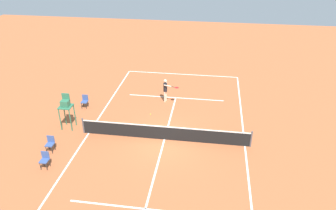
{
  "coord_description": "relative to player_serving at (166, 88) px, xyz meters",
  "views": [
    {
      "loc": [
        -2.62,
        16.35,
        11.39
      ],
      "look_at": [
        0.22,
        -3.02,
        0.8
      ],
      "focal_mm": 34.44,
      "sensor_mm": 36.0,
      "label": 1
    }
  ],
  "objects": [
    {
      "name": "player_serving",
      "position": [
        0.0,
        0.0,
        0.0
      ],
      "size": [
        1.24,
        0.87,
        1.82
      ],
      "rotation": [
        0.0,
        0.0,
        1.27
      ],
      "color": "beige",
      "rests_on": "ground"
    },
    {
      "name": "umpire_chair",
      "position": [
        5.74,
        4.55,
        0.52
      ],
      "size": [
        0.8,
        0.8,
        2.41
      ],
      "color": "#2D6B4C",
      "rests_on": "ground"
    },
    {
      "name": "ground_plane",
      "position": [
        -0.67,
        5.02,
        -1.09
      ],
      "size": [
        60.0,
        60.0,
        0.0
      ],
      "primitive_type": "plane",
      "color": "#AD5933"
    },
    {
      "name": "courtside_chair_near",
      "position": [
        5.33,
        8.58,
        -0.55
      ],
      "size": [
        0.44,
        0.46,
        0.95
      ],
      "color": "#262626",
      "rests_on": "ground"
    },
    {
      "name": "courtside_chair_mid",
      "position": [
        5.71,
        1.74,
        -0.55
      ],
      "size": [
        0.44,
        0.46,
        0.95
      ],
      "color": "#262626",
      "rests_on": "ground"
    },
    {
      "name": "courtside_chair_far",
      "position": [
        5.73,
        7.12,
        -0.55
      ],
      "size": [
        0.44,
        0.46,
        0.95
      ],
      "color": "#262626",
      "rests_on": "ground"
    },
    {
      "name": "tennis_ball",
      "position": [
        0.77,
        2.12,
        -1.05
      ],
      "size": [
        0.07,
        0.07,
        0.07
      ],
      "primitive_type": "sphere",
      "color": "#CCE033",
      "rests_on": "ground"
    },
    {
      "name": "tennis_net",
      "position": [
        -0.67,
        5.02,
        -0.59
      ],
      "size": [
        10.51,
        0.1,
        1.07
      ],
      "color": "#4C4C51",
      "rests_on": "ground"
    },
    {
      "name": "court_lines",
      "position": [
        -0.67,
        5.02,
        -1.09
      ],
      "size": [
        9.91,
        21.01,
        0.01
      ],
      "color": "white",
      "rests_on": "ground"
    }
  ]
}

